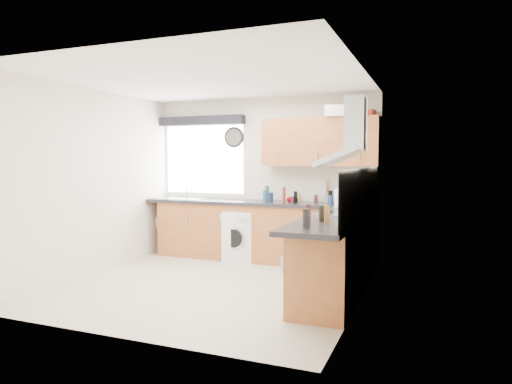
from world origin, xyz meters
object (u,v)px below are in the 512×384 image
at_px(oven, 338,255).
at_px(washing_machine, 240,236).
at_px(extractor_hood, 348,140).
at_px(upper_cabinets, 320,142).

xyz_separation_m(oven, washing_machine, (-1.73, 1.10, -0.04)).
distance_m(oven, extractor_hood, 1.35).
height_order(extractor_hood, washing_machine, extractor_hood).
distance_m(oven, upper_cabinets, 1.99).
relative_size(oven, upper_cabinets, 0.50).
relative_size(oven, washing_machine, 1.12).
relative_size(extractor_hood, upper_cabinets, 0.46).
bearing_deg(washing_machine, oven, -50.93).
bearing_deg(upper_cabinets, oven, -67.46).
bearing_deg(extractor_hood, oven, 180.00).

